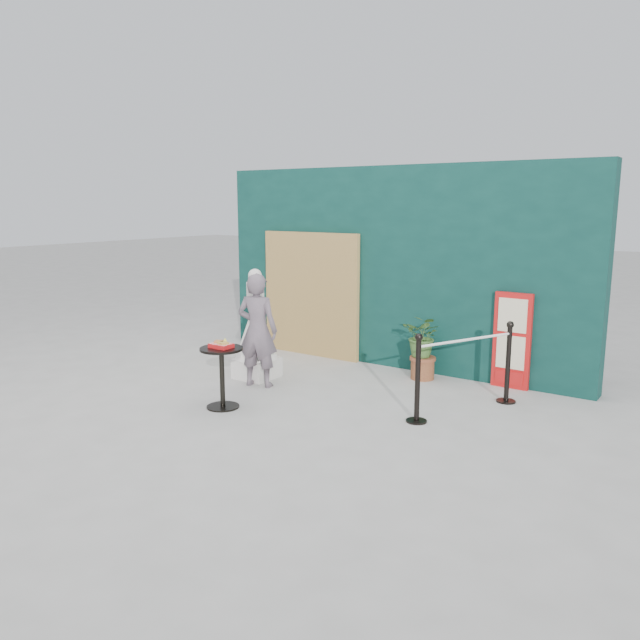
# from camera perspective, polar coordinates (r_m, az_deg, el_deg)

# --- Properties ---
(ground) EXTENTS (60.00, 60.00, 0.00)m
(ground) POSITION_cam_1_polar(r_m,az_deg,el_deg) (7.25, -5.51, -9.25)
(ground) COLOR #ADAAA5
(ground) RESTS_ON ground
(back_wall) EXTENTS (6.00, 0.30, 3.00)m
(back_wall) POSITION_cam_1_polar(r_m,az_deg,el_deg) (9.48, 6.79, 4.77)
(back_wall) COLOR #0A2E2A
(back_wall) RESTS_ON ground
(bamboo_fence) EXTENTS (1.80, 0.08, 2.00)m
(bamboo_fence) POSITION_cam_1_polar(r_m,az_deg,el_deg) (10.10, -0.86, 2.35)
(bamboo_fence) COLOR tan
(bamboo_fence) RESTS_ON ground
(woman) EXTENTS (0.64, 0.51, 1.55)m
(woman) POSITION_cam_1_polar(r_m,az_deg,el_deg) (8.44, -5.73, -0.94)
(woman) COLOR #695A63
(woman) RESTS_ON ground
(menu_board) EXTENTS (0.50, 0.07, 1.30)m
(menu_board) POSITION_cam_1_polar(r_m,az_deg,el_deg) (8.70, 17.13, -1.84)
(menu_board) COLOR red
(menu_board) RESTS_ON ground
(statue) EXTENTS (0.61, 0.61, 1.56)m
(statue) POSITION_cam_1_polar(r_m,az_deg,el_deg) (8.86, -5.86, -1.27)
(statue) COLOR silver
(statue) RESTS_ON ground
(cafe_table) EXTENTS (0.52, 0.52, 0.75)m
(cafe_table) POSITION_cam_1_polar(r_m,az_deg,el_deg) (7.65, -8.96, -4.35)
(cafe_table) COLOR black
(cafe_table) RESTS_ON ground
(food_basket) EXTENTS (0.26, 0.19, 0.11)m
(food_basket) POSITION_cam_1_polar(r_m,az_deg,el_deg) (7.58, -9.00, -2.24)
(food_basket) COLOR red
(food_basket) RESTS_ON cafe_table
(planter) EXTENTS (0.54, 0.47, 0.92)m
(planter) POSITION_cam_1_polar(r_m,az_deg,el_deg) (8.89, 9.42, -1.99)
(planter) COLOR brown
(planter) RESTS_ON ground
(stanchion_barrier) EXTENTS (0.84, 1.54, 1.03)m
(stanchion_barrier) POSITION_cam_1_polar(r_m,az_deg,el_deg) (7.61, 13.11, -4.61)
(stanchion_barrier) COLOR black
(stanchion_barrier) RESTS_ON ground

